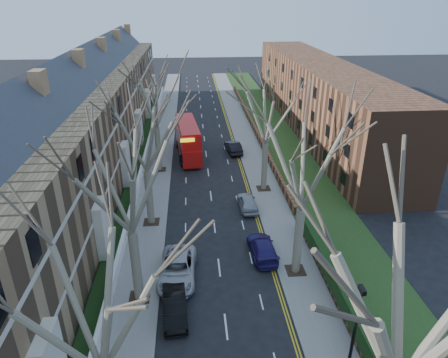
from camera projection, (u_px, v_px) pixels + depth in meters
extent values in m
cube|color=slate|center=(163.00, 139.00, 57.23)|extent=(3.00, 102.00, 0.12)
cube|color=slate|center=(245.00, 137.00, 58.13)|extent=(3.00, 102.00, 0.12)
cube|color=brown|center=(90.00, 124.00, 47.33)|extent=(9.00, 78.00, 10.00)
cube|color=#30323A|center=(82.00, 73.00, 44.80)|extent=(4.67, 78.00, 4.67)
cube|color=silver|center=(129.00, 135.00, 48.30)|extent=(0.12, 78.00, 0.35)
cube|color=silver|center=(126.00, 107.00, 46.82)|extent=(0.12, 78.00, 0.35)
cube|color=brown|center=(318.00, 96.00, 60.52)|extent=(8.00, 54.00, 10.00)
cube|color=brown|center=(253.00, 125.00, 61.66)|extent=(0.35, 54.00, 0.90)
cube|color=brown|center=(351.00, 326.00, 24.69)|extent=(0.40, 24.00, 0.60)
cube|color=black|center=(353.00, 315.00, 24.31)|extent=(0.70, 24.00, 1.20)
cube|color=white|center=(145.00, 157.00, 49.65)|extent=(0.30, 78.00, 1.00)
cube|color=#243D16|center=(276.00, 136.00, 58.43)|extent=(6.00, 102.00, 0.06)
cube|color=black|center=(362.00, 290.00, 16.26)|extent=(0.18, 0.50, 0.22)
cylinder|color=#655D48|center=(136.00, 266.00, 26.31)|extent=(0.64, 0.64, 5.25)
cube|color=#2D2116|center=(140.00, 297.00, 27.42)|extent=(1.40, 1.40, 0.05)
cylinder|color=#655D48|center=(149.00, 197.00, 35.38)|extent=(0.64, 0.64, 5.07)
cube|color=#2D2116|center=(152.00, 222.00, 36.45)|extent=(1.40, 1.40, 0.05)
cylinder|color=#655D48|center=(158.00, 149.00, 46.18)|extent=(0.60, 0.60, 5.25)
cube|color=#2D2116|center=(160.00, 170.00, 47.29)|extent=(1.40, 1.40, 0.05)
cylinder|color=#655D48|center=(298.00, 241.00, 28.98)|extent=(0.64, 0.64, 5.25)
cube|color=#2D2116|center=(295.00, 270.00, 30.08)|extent=(1.40, 1.40, 0.05)
cylinder|color=#655D48|center=(264.00, 167.00, 41.66)|extent=(0.60, 0.60, 5.07)
cube|color=#2D2116|center=(263.00, 188.00, 42.72)|extent=(1.40, 1.40, 0.05)
cube|color=red|center=(188.00, 146.00, 51.07)|extent=(3.34, 10.36, 2.04)
cube|color=red|center=(188.00, 131.00, 50.25)|extent=(3.29, 9.85, 1.85)
cube|color=black|center=(188.00, 143.00, 50.89)|extent=(3.28, 9.55, 0.83)
cube|color=black|center=(188.00, 131.00, 50.21)|extent=(3.26, 9.35, 0.83)
imported|color=black|center=(175.00, 307.00, 25.80)|extent=(1.80, 4.39, 1.42)
imported|color=#AEAEB4|center=(178.00, 269.00, 29.19)|extent=(2.96, 5.84, 1.58)
imported|color=navy|center=(262.00, 248.00, 31.78)|extent=(2.11, 4.83, 1.38)
imported|color=#9B9DA4|center=(248.00, 202.00, 38.70)|extent=(1.83, 4.20, 1.41)
imported|color=black|center=(233.00, 147.00, 52.39)|extent=(2.16, 4.69, 1.49)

